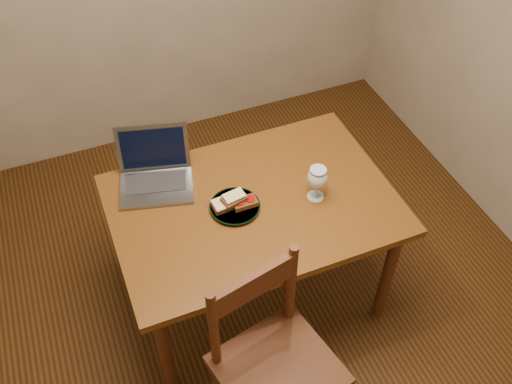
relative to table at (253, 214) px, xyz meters
name	(u,v)px	position (x,y,z in m)	size (l,w,h in m)	color
floor	(253,304)	(-0.03, -0.07, -0.66)	(3.20, 3.20, 0.02)	black
table	(253,214)	(0.00, 0.00, 0.00)	(1.30, 0.90, 0.74)	#4D250C
chair	(274,358)	(-0.17, -0.66, -0.12)	(0.54, 0.53, 0.49)	#3A1A0C
plate	(235,207)	(-0.09, 0.00, 0.10)	(0.23, 0.23, 0.02)	black
sandwich_cheese	(226,203)	(-0.13, 0.01, 0.12)	(0.12, 0.07, 0.04)	#381E0C
sandwich_tomato	(245,202)	(-0.05, -0.02, 0.12)	(0.11, 0.07, 0.03)	#381E0C
sandwich_top	(234,198)	(-0.09, 0.00, 0.15)	(0.11, 0.07, 0.03)	#381E0C
milk_glass	(317,183)	(0.28, -0.08, 0.18)	(0.09, 0.09, 0.18)	white
laptop	(155,169)	(-0.37, 0.32, 0.15)	(0.41, 0.39, 0.25)	slate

